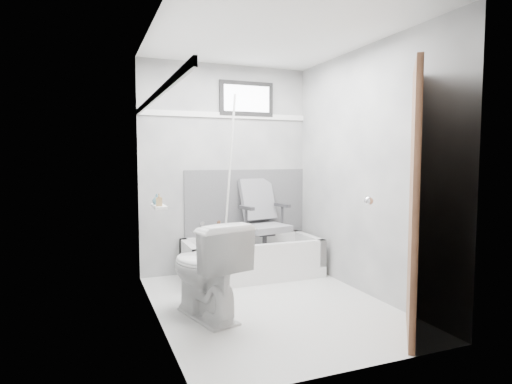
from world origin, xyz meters
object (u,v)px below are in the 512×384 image
door (473,205)px  soap_bottle_b (157,199)px  soap_bottle_a (159,200)px  office_chair (265,221)px  toilet (206,270)px  bathtub (252,258)px

door → soap_bottle_b: door is taller
door → soap_bottle_a: bearing=141.4°
office_chair → toilet: size_ratio=1.19×
door → soap_bottle_b: 2.55m
bathtub → office_chair: office_chair is taller
office_chair → toilet: (-0.98, -1.06, -0.20)m
soap_bottle_a → soap_bottle_b: size_ratio=1.20×
door → soap_bottle_a: (-1.92, 1.53, -0.03)m
toilet → soap_bottle_a: soap_bottle_a is taller
bathtub → office_chair: bearing=16.2°
soap_bottle_a → soap_bottle_b: bearing=90.0°
soap_bottle_a → office_chair: bearing=29.2°
soap_bottle_a → door: bearing=-38.6°
office_chair → soap_bottle_a: bearing=-162.2°
office_chair → soap_bottle_b: size_ratio=9.87×
bathtub → soap_bottle_b: (-1.13, -0.54, 0.75)m
door → toilet: bearing=143.1°
bathtub → toilet: size_ratio=1.83×
toilet → door: bearing=128.3°
office_chair → soap_bottle_b: (-1.30, -0.59, 0.35)m
bathtub → door: bearing=-70.2°
toilet → soap_bottle_a: bearing=-60.9°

